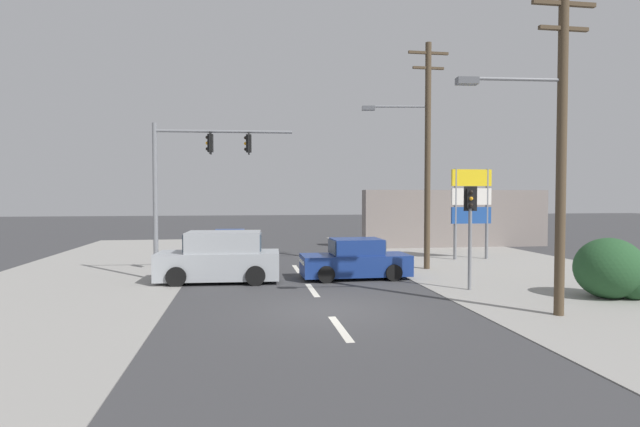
{
  "coord_description": "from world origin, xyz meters",
  "views": [
    {
      "loc": [
        -2.32,
        -13.82,
        3.23
      ],
      "look_at": [
        0.42,
        4.0,
        2.59
      ],
      "focal_mm": 28.0,
      "sensor_mm": 36.0,
      "label": 1
    }
  ],
  "objects_px": {
    "shopping_plaza_sign": "(471,201)",
    "traffic_signal_mast": "(190,172)",
    "utility_pole_foreground_right": "(556,140)",
    "pedestal_signal_right_kerb": "(470,220)",
    "suv_crossing_left": "(220,258)",
    "hatchback_oncoming_mid": "(230,246)",
    "utility_pole_midground_right": "(425,148)",
    "sedan_receding_far": "(355,260)"
  },
  "relations": [
    {
      "from": "shopping_plaza_sign",
      "to": "traffic_signal_mast",
      "type": "bearing_deg",
      "value": -162.78
    },
    {
      "from": "utility_pole_foreground_right",
      "to": "pedestal_signal_right_kerb",
      "type": "bearing_deg",
      "value": 99.2
    },
    {
      "from": "suv_crossing_left",
      "to": "hatchback_oncoming_mid",
      "type": "bearing_deg",
      "value": 88.38
    },
    {
      "from": "utility_pole_foreground_right",
      "to": "traffic_signal_mast",
      "type": "xyz_separation_m",
      "value": [
        -10.25,
        7.41,
        -0.58
      ]
    },
    {
      "from": "utility_pole_foreground_right",
      "to": "suv_crossing_left",
      "type": "height_order",
      "value": "utility_pole_foreground_right"
    },
    {
      "from": "utility_pole_midground_right",
      "to": "sedan_receding_far",
      "type": "bearing_deg",
      "value": -151.37
    },
    {
      "from": "suv_crossing_left",
      "to": "hatchback_oncoming_mid",
      "type": "xyz_separation_m",
      "value": [
        0.18,
        6.49,
        -0.18
      ]
    },
    {
      "from": "utility_pole_foreground_right",
      "to": "hatchback_oncoming_mid",
      "type": "height_order",
      "value": "utility_pole_foreground_right"
    },
    {
      "from": "utility_pole_foreground_right",
      "to": "utility_pole_midground_right",
      "type": "height_order",
      "value": "utility_pole_midground_right"
    },
    {
      "from": "utility_pole_foreground_right",
      "to": "utility_pole_midground_right",
      "type": "distance_m",
      "value": 8.75
    },
    {
      "from": "utility_pole_midground_right",
      "to": "sedan_receding_far",
      "type": "height_order",
      "value": "utility_pole_midground_right"
    },
    {
      "from": "traffic_signal_mast",
      "to": "hatchback_oncoming_mid",
      "type": "xyz_separation_m",
      "value": [
        1.33,
        5.87,
        -3.44
      ]
    },
    {
      "from": "utility_pole_midground_right",
      "to": "pedestal_signal_right_kerb",
      "type": "relative_size",
      "value": 2.78
    },
    {
      "from": "utility_pole_foreground_right",
      "to": "utility_pole_midground_right",
      "type": "relative_size",
      "value": 0.88
    },
    {
      "from": "utility_pole_foreground_right",
      "to": "pedestal_signal_right_kerb",
      "type": "distance_m",
      "value": 4.45
    },
    {
      "from": "utility_pole_foreground_right",
      "to": "suv_crossing_left",
      "type": "bearing_deg",
      "value": 143.28
    },
    {
      "from": "utility_pole_foreground_right",
      "to": "shopping_plaza_sign",
      "type": "bearing_deg",
      "value": 74.64
    },
    {
      "from": "traffic_signal_mast",
      "to": "suv_crossing_left",
      "type": "bearing_deg",
      "value": -28.39
    },
    {
      "from": "suv_crossing_left",
      "to": "hatchback_oncoming_mid",
      "type": "distance_m",
      "value": 6.5
    },
    {
      "from": "utility_pole_midground_right",
      "to": "shopping_plaza_sign",
      "type": "bearing_deg",
      "value": 38.7
    },
    {
      "from": "traffic_signal_mast",
      "to": "shopping_plaza_sign",
      "type": "distance_m",
      "value": 14.11
    },
    {
      "from": "utility_pole_midground_right",
      "to": "hatchback_oncoming_mid",
      "type": "relative_size",
      "value": 2.72
    },
    {
      "from": "suv_crossing_left",
      "to": "sedan_receding_far",
      "type": "bearing_deg",
      "value": 0.04
    },
    {
      "from": "utility_pole_midground_right",
      "to": "utility_pole_foreground_right",
      "type": "bearing_deg",
      "value": -87.48
    },
    {
      "from": "utility_pole_midground_right",
      "to": "traffic_signal_mast",
      "type": "bearing_deg",
      "value": -172.44
    },
    {
      "from": "shopping_plaza_sign",
      "to": "sedan_receding_far",
      "type": "xyz_separation_m",
      "value": [
        -7.09,
        -4.78,
        -2.28
      ]
    },
    {
      "from": "sedan_receding_far",
      "to": "suv_crossing_left",
      "type": "height_order",
      "value": "suv_crossing_left"
    },
    {
      "from": "utility_pole_foreground_right",
      "to": "utility_pole_midground_right",
      "type": "xyz_separation_m",
      "value": [
        -0.38,
        8.72,
        0.58
      ]
    },
    {
      "from": "utility_pole_midground_right",
      "to": "suv_crossing_left",
      "type": "bearing_deg",
      "value": -167.53
    },
    {
      "from": "utility_pole_midground_right",
      "to": "sedan_receding_far",
      "type": "distance_m",
      "value": 6.11
    },
    {
      "from": "utility_pole_foreground_right",
      "to": "shopping_plaza_sign",
      "type": "relative_size",
      "value": 1.9
    },
    {
      "from": "hatchback_oncoming_mid",
      "to": "utility_pole_midground_right",
      "type": "bearing_deg",
      "value": -28.12
    },
    {
      "from": "sedan_receding_far",
      "to": "suv_crossing_left",
      "type": "bearing_deg",
      "value": -179.96
    },
    {
      "from": "utility_pole_midground_right",
      "to": "hatchback_oncoming_mid",
      "type": "bearing_deg",
      "value": 151.88
    },
    {
      "from": "utility_pole_foreground_right",
      "to": "hatchback_oncoming_mid",
      "type": "bearing_deg",
      "value": 123.89
    },
    {
      "from": "utility_pole_midground_right",
      "to": "hatchback_oncoming_mid",
      "type": "height_order",
      "value": "utility_pole_midground_right"
    },
    {
      "from": "shopping_plaza_sign",
      "to": "hatchback_oncoming_mid",
      "type": "xyz_separation_m",
      "value": [
        -12.1,
        1.71,
        -2.28
      ]
    },
    {
      "from": "utility_pole_foreground_right",
      "to": "traffic_signal_mast",
      "type": "bearing_deg",
      "value": 144.14
    },
    {
      "from": "pedestal_signal_right_kerb",
      "to": "shopping_plaza_sign",
      "type": "bearing_deg",
      "value": 64.15
    },
    {
      "from": "shopping_plaza_sign",
      "to": "sedan_receding_far",
      "type": "bearing_deg",
      "value": -146.01
    },
    {
      "from": "utility_pole_foreground_right",
      "to": "suv_crossing_left",
      "type": "distance_m",
      "value": 11.99
    },
    {
      "from": "pedestal_signal_right_kerb",
      "to": "utility_pole_foreground_right",
      "type": "bearing_deg",
      "value": -80.8
    }
  ]
}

